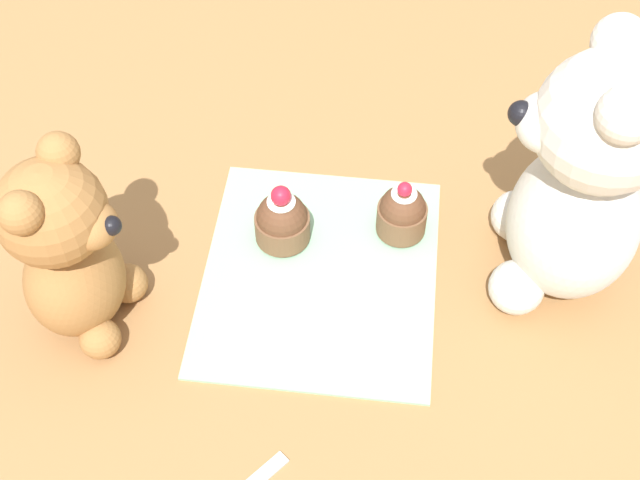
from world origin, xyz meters
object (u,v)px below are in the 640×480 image
teddy_bear_cream (582,182)px  cupcake_near_cream_bear (402,213)px  teddy_bear_tan (68,250)px  cupcake_near_tan_bear (282,220)px

teddy_bear_cream → cupcake_near_cream_bear: (-0.03, -0.15, -0.10)m
teddy_bear_cream → teddy_bear_tan: 0.45m
teddy_bear_cream → cupcake_near_cream_bear: teddy_bear_cream is taller
teddy_bear_cream → cupcake_near_cream_bear: size_ratio=4.09×
teddy_bear_tan → cupcake_near_tan_bear: size_ratio=2.87×
teddy_bear_cream → cupcake_near_tan_bear: (-0.01, -0.27, -0.10)m
cupcake_near_cream_bear → teddy_bear_tan: bearing=-64.5°
teddy_bear_cream → teddy_bear_tan: teddy_bear_cream is taller
teddy_bear_cream → teddy_bear_tan: (0.10, -0.44, -0.03)m
cupcake_near_cream_bear → cupcake_near_tan_bear: bearing=-78.6°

